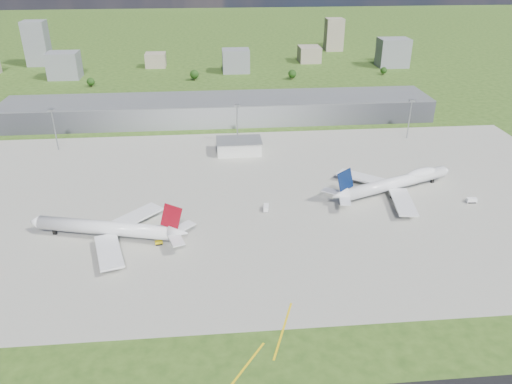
{
  "coord_description": "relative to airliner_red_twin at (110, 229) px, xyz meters",
  "views": [
    {
      "loc": [
        -5.42,
        -179.69,
        113.88
      ],
      "look_at": [
        13.75,
        28.62,
        9.0
      ],
      "focal_mm": 35.0,
      "sensor_mm": 36.0,
      "label": 1
    }
  ],
  "objects": [
    {
      "name": "mast_east",
      "position": [
        170.65,
        107.85,
        12.49
      ],
      "size": [
        3.5,
        2.0,
        25.9
      ],
      "color": "gray",
      "rests_on": "ground"
    },
    {
      "name": "bldg_ce",
      "position": [
        150.65,
        342.85,
        2.79
      ],
      "size": [
        22.0,
        24.0,
        16.0
      ],
      "primitive_type": "cube",
      "color": "gray",
      "rests_on": "ground"
    },
    {
      "name": "van_white_far",
      "position": [
        169.78,
        18.07,
        -3.97
      ],
      "size": [
        4.89,
        2.57,
        2.47
      ],
      "rotation": [
        0.0,
        0.0,
        -0.06
      ],
      "color": "white",
      "rests_on": "ground"
    },
    {
      "name": "apron",
      "position": [
        60.65,
        32.85,
        -5.17
      ],
      "size": [
        360.0,
        190.0,
        0.08
      ],
      "primitive_type": "cube",
      "color": "#99978B",
      "rests_on": "ground"
    },
    {
      "name": "ground",
      "position": [
        50.65,
        142.85,
        -5.21
      ],
      "size": [
        1400.0,
        1400.0,
        0.0
      ],
      "primitive_type": "plane",
      "color": "#2D4B17",
      "rests_on": "ground"
    },
    {
      "name": "tree_c",
      "position": [
        30.65,
        272.85,
        0.62
      ],
      "size": [
        8.1,
        8.1,
        9.9
      ],
      "color": "#382314",
      "rests_on": "ground"
    },
    {
      "name": "bldg_cw",
      "position": [
        -9.35,
        332.85,
        1.79
      ],
      "size": [
        20.0,
        18.0,
        14.0
      ],
      "primitive_type": "cube",
      "color": "gray",
      "rests_on": "ground"
    },
    {
      "name": "van_white_near",
      "position": [
        69.0,
        19.34,
        -3.86
      ],
      "size": [
        3.06,
        5.6,
        2.69
      ],
      "rotation": [
        0.0,
        0.0,
        1.43
      ],
      "color": "white",
      "rests_on": "ground"
    },
    {
      "name": "bldg_e",
      "position": [
        230.65,
        312.85,
        8.79
      ],
      "size": [
        30.0,
        22.0,
        28.0
      ],
      "primitive_type": "cube",
      "color": "slate",
      "rests_on": "ground"
    },
    {
      "name": "ops_building",
      "position": [
        60.65,
        92.85,
        -1.21
      ],
      "size": [
        26.0,
        16.0,
        8.0
      ],
      "primitive_type": "cube",
      "color": "silver",
      "rests_on": "ground"
    },
    {
      "name": "tree_w",
      "position": [
        -59.35,
        257.85,
        -0.36
      ],
      "size": [
        6.75,
        6.75,
        8.25
      ],
      "color": "#382314",
      "rests_on": "ground"
    },
    {
      "name": "airliner_blue_quad",
      "position": [
        136.77,
        32.62,
        0.21
      ],
      "size": [
        71.72,
        54.68,
        19.54
      ],
      "rotation": [
        0.0,
        0.0,
        0.37
      ],
      "color": "white",
      "rests_on": "ground"
    },
    {
      "name": "tug_yellow",
      "position": [
        20.82,
        -6.21,
        -4.36
      ],
      "size": [
        3.44,
        2.34,
        1.62
      ],
      "rotation": [
        0.0,
        0.0,
        0.17
      ],
      "color": "gold",
      "rests_on": "ground"
    },
    {
      "name": "airliner_red_twin",
      "position": [
        0.0,
        0.0,
        0.0
      ],
      "size": [
        70.41,
        53.91,
        19.58
      ],
      "rotation": [
        0.0,
        0.0,
        2.89
      ],
      "color": "white",
      "rests_on": "ground"
    },
    {
      "name": "tree_far_e",
      "position": [
        210.65,
        277.85,
        -0.68
      ],
      "size": [
        6.3,
        6.3,
        7.7
      ],
      "color": "#382314",
      "rests_on": "ground"
    },
    {
      "name": "mast_center",
      "position": [
        60.65,
        107.85,
        12.49
      ],
      "size": [
        3.5,
        2.0,
        25.9
      ],
      "color": "gray",
      "rests_on": "ground"
    },
    {
      "name": "bldg_w",
      "position": [
        -89.35,
        292.85,
        6.79
      ],
      "size": [
        28.0,
        22.0,
        24.0
      ],
      "primitive_type": "cube",
      "color": "slate",
      "rests_on": "ground"
    },
    {
      "name": "terminal",
      "position": [
        50.65,
        157.85,
        2.29
      ],
      "size": [
        300.0,
        42.0,
        15.0
      ],
      "primitive_type": "cube",
      "color": "gray",
      "rests_on": "ground"
    },
    {
      "name": "mast_west",
      "position": [
        -49.35,
        107.85,
        12.49
      ],
      "size": [
        3.5,
        2.0,
        25.9
      ],
      "color": "gray",
      "rests_on": "ground"
    },
    {
      "name": "bldg_tall_e",
      "position": [
        190.65,
        402.85,
        12.79
      ],
      "size": [
        20.0,
        18.0,
        36.0
      ],
      "primitive_type": "cube",
      "color": "gray",
      "rests_on": "ground"
    },
    {
      "name": "tree_e",
      "position": [
        120.65,
        267.85,
        0.3
      ],
      "size": [
        7.65,
        7.65,
        9.35
      ],
      "color": "#382314",
      "rests_on": "ground"
    },
    {
      "name": "bldg_tall_w",
      "position": [
        -129.35,
        352.85,
        16.79
      ],
      "size": [
        22.0,
        20.0,
        44.0
      ],
      "primitive_type": "cube",
      "color": "slate",
      "rests_on": "ground"
    },
    {
      "name": "bldg_c",
      "position": [
        70.65,
        302.85,
        5.79
      ],
      "size": [
        26.0,
        20.0,
        22.0
      ],
      "primitive_type": "cube",
      "color": "slate",
      "rests_on": "ground"
    }
  ]
}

